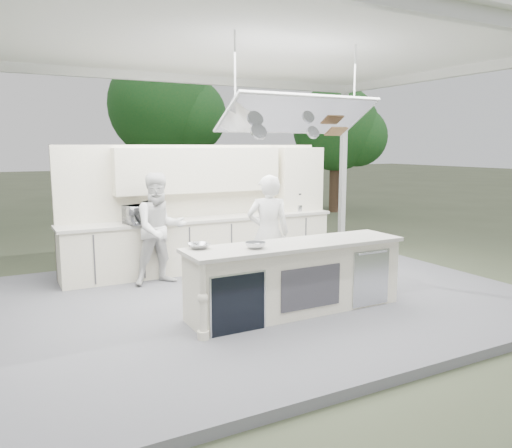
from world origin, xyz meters
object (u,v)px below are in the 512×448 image
demo_island (295,277)px  sous_chef (160,229)px  head_chef (268,233)px  back_counter (204,243)px

demo_island → sous_chef: bearing=117.9°
demo_island → head_chef: head_chef is taller
back_counter → head_chef: head_chef is taller
head_chef → sous_chef: bearing=-16.1°
sous_chef → demo_island: bearing=-64.3°
demo_island → sous_chef: 2.55m
head_chef → sous_chef: 1.78m
head_chef → back_counter: bearing=-54.4°
demo_island → sous_chef: (-1.18, 2.22, 0.43)m
sous_chef → back_counter: bearing=28.5°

